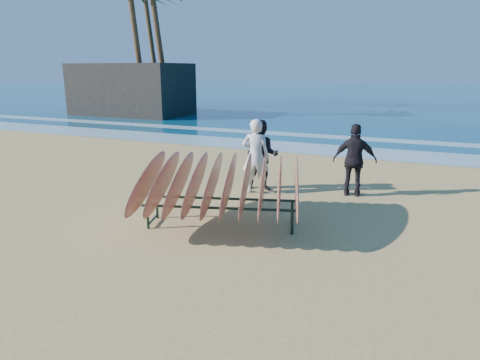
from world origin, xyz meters
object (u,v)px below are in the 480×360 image
Objects in this scene: surfboard_rack at (221,183)px; person_dark_b at (355,160)px; person_white at (256,156)px; person_dark_a at (261,156)px; building at (131,89)px.

surfboard_rack is 4.02m from person_dark_b.
person_dark_a is (0.05, 0.30, -0.03)m from person_white.
person_white is (-0.27, 2.61, 0.05)m from surfboard_rack.
person_white is 2.55m from person_dark_b.
person_dark_b is at bearing 40.04° from surfboard_rack.
person_dark_a is at bearing 3.66° from person_dark_b.
surfboard_rack is 1.98× the size of person_white.
person_white reaches higher than surfboard_rack.
surfboard_rack is 2.92m from person_dark_a.
person_white is 1.03× the size of person_dark_a.
person_white is 1.05× the size of person_dark_b.
surfboard_rack is at bearing 49.83° from person_dark_b.
building is at bearing 114.26° from surfboard_rack.
surfboard_rack is at bearing -48.23° from building.
building is at bearing -46.22° from person_dark_b.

